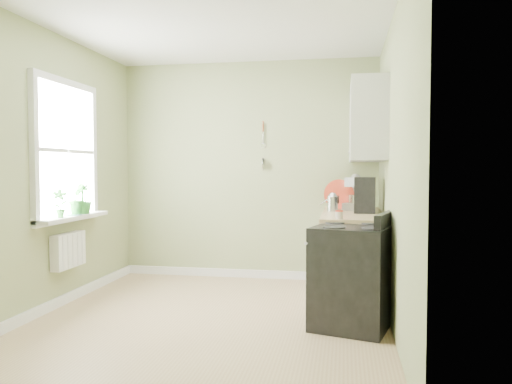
% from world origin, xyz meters
% --- Properties ---
extents(floor, '(3.20, 3.60, 0.02)m').
position_xyz_m(floor, '(0.00, 0.00, -0.01)').
color(floor, tan).
rests_on(floor, ground).
extents(ceiling, '(3.20, 3.60, 0.02)m').
position_xyz_m(ceiling, '(0.00, 0.00, 2.71)').
color(ceiling, white).
rests_on(ceiling, wall_back).
extents(wall_back, '(3.20, 0.02, 2.70)m').
position_xyz_m(wall_back, '(0.00, 1.81, 1.35)').
color(wall_back, '#949D6B').
rests_on(wall_back, floor).
extents(wall_left, '(0.02, 3.60, 2.70)m').
position_xyz_m(wall_left, '(-1.61, 0.00, 1.35)').
color(wall_left, '#949D6B').
rests_on(wall_left, floor).
extents(wall_right, '(0.02, 3.60, 2.70)m').
position_xyz_m(wall_right, '(1.61, 0.00, 1.35)').
color(wall_right, '#949D6B').
rests_on(wall_right, floor).
extents(base_cabinets, '(0.60, 1.60, 0.87)m').
position_xyz_m(base_cabinets, '(1.30, 1.00, 0.43)').
color(base_cabinets, silver).
rests_on(base_cabinets, floor).
extents(countertop, '(0.64, 1.60, 0.04)m').
position_xyz_m(countertop, '(1.29, 1.00, 0.89)').
color(countertop, tan).
rests_on(countertop, base_cabinets).
extents(upper_cabinets, '(0.35, 1.40, 0.80)m').
position_xyz_m(upper_cabinets, '(1.43, 1.10, 1.85)').
color(upper_cabinets, silver).
rests_on(upper_cabinets, wall_right).
extents(window, '(0.06, 1.14, 1.44)m').
position_xyz_m(window, '(-1.58, 0.30, 1.55)').
color(window, white).
rests_on(window, wall_left).
extents(window_sill, '(0.18, 1.14, 0.04)m').
position_xyz_m(window_sill, '(-1.51, 0.30, 0.88)').
color(window_sill, white).
rests_on(window_sill, wall_left).
extents(radiator, '(0.12, 0.50, 0.35)m').
position_xyz_m(radiator, '(-1.54, 0.25, 0.55)').
color(radiator, white).
rests_on(radiator, wall_left).
extents(wall_utensils, '(0.02, 0.14, 0.58)m').
position_xyz_m(wall_utensils, '(0.20, 1.78, 1.56)').
color(wall_utensils, tan).
rests_on(wall_utensils, wall_back).
extents(stove, '(0.80, 0.85, 1.00)m').
position_xyz_m(stove, '(1.28, 0.05, 0.45)').
color(stove, black).
rests_on(stove, floor).
extents(stand_mixer, '(0.31, 0.37, 0.40)m').
position_xyz_m(stand_mixer, '(1.32, 1.37, 1.08)').
color(stand_mixer, '#B2B2B7').
rests_on(stand_mixer, countertop).
extents(kettle, '(0.20, 0.12, 0.20)m').
position_xyz_m(kettle, '(1.07, 1.15, 1.01)').
color(kettle, silver).
rests_on(kettle, countertop).
extents(coffee_maker, '(0.23, 0.25, 0.38)m').
position_xyz_m(coffee_maker, '(1.40, 0.97, 1.09)').
color(coffee_maker, black).
rests_on(coffee_maker, countertop).
extents(red_tray, '(0.35, 0.10, 0.34)m').
position_xyz_m(red_tray, '(1.14, 1.41, 1.08)').
color(red_tray, red).
rests_on(red_tray, countertop).
extents(jar, '(0.07, 0.07, 0.08)m').
position_xyz_m(jar, '(1.15, 0.30, 0.95)').
color(jar, '#B8A898').
rests_on(jar, countertop).
extents(plant_a, '(0.18, 0.16, 0.28)m').
position_xyz_m(plant_a, '(-1.50, 0.05, 1.04)').
color(plant_a, '#2E7A2B').
rests_on(plant_a, window_sill).
extents(plant_b, '(0.20, 0.22, 0.33)m').
position_xyz_m(plant_b, '(-1.50, 0.35, 1.07)').
color(plant_b, '#2E7A2B').
rests_on(plant_b, window_sill).
extents(plant_c, '(0.23, 0.23, 0.31)m').
position_xyz_m(plant_c, '(-1.50, 0.48, 1.05)').
color(plant_c, '#2E7A2B').
rests_on(plant_c, window_sill).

